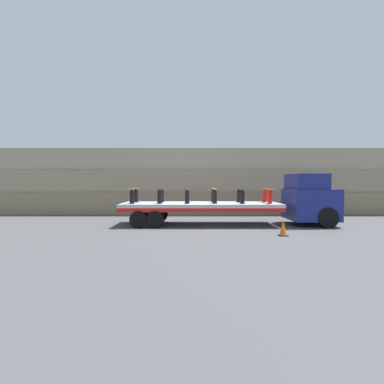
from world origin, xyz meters
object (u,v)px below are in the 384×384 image
(flatbed_trailer, at_px, (191,207))
(fire_hydrant_black_near_1, at_px, (159,197))
(fire_hydrant_red_far_5, at_px, (264,196))
(traffic_cone, at_px, (283,228))
(fire_hydrant_black_near_2, at_px, (187,197))
(fire_hydrant_black_far_0, at_px, (136,196))
(fire_hydrant_black_far_3, at_px, (213,196))
(fire_hydrant_black_far_4, at_px, (239,196))
(fire_hydrant_black_near_4, at_px, (242,197))
(fire_hydrant_red_near_5, at_px, (270,197))
(truck_cab, at_px, (311,199))
(fire_hydrant_black_far_2, at_px, (187,196))
(fire_hydrant_black_near_0, at_px, (132,197))
(fire_hydrant_black_near_3, at_px, (215,197))
(fire_hydrant_black_far_1, at_px, (162,196))

(flatbed_trailer, xyz_separation_m, fire_hydrant_black_near_1, (-1.65, -0.57, 0.58))
(fire_hydrant_red_far_5, height_order, traffic_cone, fire_hydrant_red_far_5)
(fire_hydrant_black_near_1, height_order, fire_hydrant_black_near_2, same)
(fire_hydrant_black_far_0, bearing_deg, fire_hydrant_black_far_3, 0.00)
(fire_hydrant_black_near_2, bearing_deg, fire_hydrant_black_far_4, 21.88)
(fire_hydrant_black_near_4, relative_size, fire_hydrant_red_far_5, 1.00)
(fire_hydrant_red_near_5, relative_size, fire_hydrant_red_far_5, 1.00)
(truck_cab, distance_m, flatbed_trailer, 6.37)
(fire_hydrant_black_far_0, distance_m, fire_hydrant_red_near_5, 7.17)
(fire_hydrant_red_far_5, bearing_deg, fire_hydrant_black_far_2, 180.00)
(fire_hydrant_black_near_0, xyz_separation_m, fire_hydrant_red_far_5, (7.08, 1.14, 0.00))
(fire_hydrant_black_far_2, xyz_separation_m, fire_hydrant_black_near_3, (1.42, -1.14, 0.00))
(fire_hydrant_black_near_1, bearing_deg, fire_hydrant_black_far_3, 21.88)
(fire_hydrant_black_near_2, distance_m, fire_hydrant_black_far_2, 1.14)
(fire_hydrant_black_near_1, distance_m, fire_hydrant_black_far_2, 1.82)
(fire_hydrant_black_near_2, distance_m, fire_hydrant_black_far_4, 3.05)
(traffic_cone, bearing_deg, fire_hydrant_black_near_1, 153.32)
(fire_hydrant_black_near_0, bearing_deg, fire_hydrant_black_far_1, 38.76)
(fire_hydrant_black_far_3, height_order, fire_hydrant_red_near_5, same)
(truck_cab, height_order, fire_hydrant_black_near_4, truck_cab)
(fire_hydrant_black_near_3, height_order, fire_hydrant_black_far_3, same)
(fire_hydrant_black_near_3, bearing_deg, fire_hydrant_red_near_5, 0.00)
(truck_cab, bearing_deg, fire_hydrant_red_far_5, 166.34)
(fire_hydrant_black_far_4, bearing_deg, fire_hydrant_black_near_3, -141.24)
(flatbed_trailer, height_order, fire_hydrant_black_far_2, fire_hydrant_black_far_2)
(fire_hydrant_black_near_0, relative_size, fire_hydrant_red_far_5, 1.00)
(truck_cab, relative_size, traffic_cone, 3.98)
(fire_hydrant_black_near_4, bearing_deg, fire_hydrant_black_far_1, 165.02)
(fire_hydrant_black_near_0, relative_size, fire_hydrant_black_far_2, 1.00)
(fire_hydrant_black_near_3, bearing_deg, fire_hydrant_black_far_3, 90.00)
(fire_hydrant_black_near_4, bearing_deg, fire_hydrant_black_near_1, 180.00)
(flatbed_trailer, relative_size, fire_hydrant_black_far_2, 11.02)
(fire_hydrant_black_far_1, distance_m, fire_hydrant_red_near_5, 5.78)
(fire_hydrant_black_near_0, height_order, fire_hydrant_black_far_3, same)
(flatbed_trailer, relative_size, fire_hydrant_black_near_4, 11.02)
(flatbed_trailer, xyz_separation_m, fire_hydrant_black_far_4, (2.60, 0.57, 0.58))
(fire_hydrant_black_far_4, bearing_deg, fire_hydrant_black_far_0, 180.00)
(fire_hydrant_black_far_4, bearing_deg, fire_hydrant_black_far_3, 180.00)
(flatbed_trailer, xyz_separation_m, fire_hydrant_red_far_5, (4.02, 0.57, 0.58))
(fire_hydrant_black_far_0, xyz_separation_m, fire_hydrant_black_near_4, (5.67, -1.14, 0.00))
(fire_hydrant_black_far_1, xyz_separation_m, fire_hydrant_red_near_5, (5.67, -1.14, 0.00))
(fire_hydrant_black_far_4, relative_size, traffic_cone, 1.11)
(fire_hydrant_black_far_0, height_order, fire_hydrant_black_far_2, same)
(fire_hydrant_black_far_0, relative_size, fire_hydrant_black_far_4, 1.00)
(fire_hydrant_black_near_2, xyz_separation_m, fire_hydrant_black_far_4, (2.83, 1.14, 0.00))
(fire_hydrant_black_near_0, distance_m, fire_hydrant_black_far_2, 3.05)
(fire_hydrant_black_near_3, bearing_deg, fire_hydrant_black_near_1, 180.00)
(fire_hydrant_black_near_1, relative_size, fire_hydrant_black_near_4, 1.00)
(fire_hydrant_black_near_0, distance_m, fire_hydrant_black_far_1, 1.82)
(fire_hydrant_black_far_3, bearing_deg, fire_hydrant_black_far_0, 180.00)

